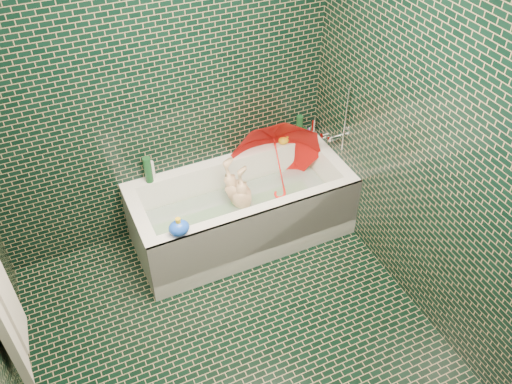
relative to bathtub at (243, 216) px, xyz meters
name	(u,v)px	position (x,y,z in m)	size (l,w,h in m)	color
floor	(242,353)	(-0.45, -1.01, -0.21)	(2.80, 2.80, 0.00)	black
wall_back	(158,92)	(-0.45, 0.39, 1.04)	(2.80, 2.80, 0.00)	black
wall_right	(438,155)	(0.85, -1.01, 1.04)	(2.80, 2.80, 0.00)	black
bathtub	(243,216)	(0.00, 0.00, 0.00)	(1.70, 0.75, 0.55)	white
bath_mat	(242,220)	(0.00, 0.02, -0.06)	(1.35, 0.47, 0.01)	green
water	(241,207)	(0.00, 0.02, 0.09)	(1.48, 0.53, 0.00)	silver
faucet	(336,133)	(0.81, 0.01, 0.56)	(0.18, 0.19, 0.55)	silver
child	(242,203)	(0.02, 0.05, 0.10)	(0.30, 0.20, 0.82)	#D5AD85
umbrella	(279,165)	(0.37, 0.11, 0.32)	(0.71, 0.71, 0.62)	red
soap_bottle_a	(312,135)	(0.80, 0.35, 0.34)	(0.09, 0.09, 0.24)	white
soap_bottle_b	(307,135)	(0.76, 0.36, 0.34)	(0.09, 0.09, 0.19)	#511C6A
soap_bottle_c	(304,137)	(0.73, 0.35, 0.34)	(0.13, 0.13, 0.17)	#12411D
bottle_right_tall	(299,128)	(0.67, 0.33, 0.45)	(0.06, 0.06, 0.23)	#12411D
bottle_right_pump	(313,127)	(0.80, 0.33, 0.42)	(0.05, 0.05, 0.17)	silver
bottle_left_tall	(148,170)	(-0.62, 0.33, 0.45)	(0.06, 0.06, 0.22)	#12411D
bottle_left_short	(151,170)	(-0.59, 0.36, 0.41)	(0.05, 0.05, 0.15)	white
rubber_duck	(284,140)	(0.53, 0.33, 0.38)	(0.12, 0.08, 0.10)	yellow
bath_toy	(179,228)	(-0.60, -0.31, 0.40)	(0.15, 0.12, 0.14)	blue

